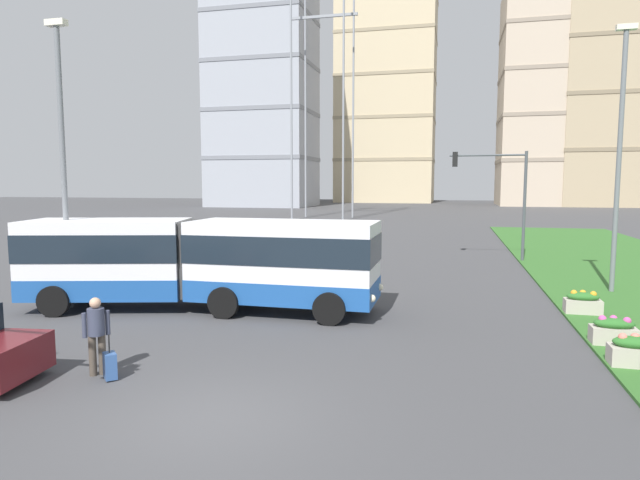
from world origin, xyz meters
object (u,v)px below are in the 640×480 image
at_px(pedestrian_crossing, 96,330).
at_px(flower_planter_3, 583,302).
at_px(apartment_tower_eastcentre, 613,72).
at_px(traffic_light_far_right, 499,186).
at_px(streetlight_median, 619,150).
at_px(apartment_tower_west, 263,91).
at_px(apartment_tower_centre, 543,98).
at_px(articulated_bus, 201,261).
at_px(flower_planter_1, 635,351).
at_px(car_silver_hatch, 274,243).
at_px(flower_planter_2, 614,331).
at_px(streetlight_left, 63,154).
at_px(rolling_suitcase, 110,365).
at_px(apartment_tower_westcentre, 387,81).

xyz_separation_m(pedestrian_crossing, flower_planter_3, (11.67, 8.40, -0.58)).
bearing_deg(apartment_tower_eastcentre, traffic_light_far_right, -107.69).
relative_size(traffic_light_far_right, streetlight_median, 0.59).
relative_size(apartment_tower_west, apartment_tower_eastcentre, 0.86).
height_order(traffic_light_far_right, apartment_tower_centre, apartment_tower_centre).
bearing_deg(articulated_bus, flower_planter_3, 10.11).
relative_size(flower_planter_1, streetlight_median, 0.11).
xyz_separation_m(car_silver_hatch, apartment_tower_centre, (26.23, 80.94, 19.43)).
distance_m(flower_planter_2, apartment_tower_centre, 98.45).
xyz_separation_m(streetlight_median, apartment_tower_centre, (10.04, 88.20, 14.72)).
relative_size(flower_planter_2, traffic_light_far_right, 0.19).
height_order(flower_planter_1, streetlight_left, streetlight_left).
height_order(flower_planter_1, apartment_tower_eastcentre, apartment_tower_eastcentre).
bearing_deg(articulated_bus, apartment_tower_eastcentre, 69.07).
distance_m(car_silver_hatch, streetlight_median, 18.35).
relative_size(articulated_bus, flower_planter_2, 10.90).
relative_size(rolling_suitcase, apartment_tower_centre, 0.02).
bearing_deg(car_silver_hatch, traffic_light_far_right, 3.63).
bearing_deg(apartment_tower_centre, apartment_tower_west, -162.03).
height_order(flower_planter_2, apartment_tower_west, apartment_tower_west).
bearing_deg(flower_planter_1, streetlight_left, 172.66).
xyz_separation_m(flower_planter_1, apartment_tower_west, (-38.25, 81.15, 20.41)).
xyz_separation_m(articulated_bus, flower_planter_3, (12.23, 2.18, -1.23)).
xyz_separation_m(articulated_bus, pedestrian_crossing, (0.56, -6.22, -0.65)).
distance_m(articulated_bus, flower_planter_3, 12.48).
relative_size(rolling_suitcase, apartment_tower_eastcentre, 0.02).
bearing_deg(streetlight_left, car_silver_hatch, 80.26).
xyz_separation_m(articulated_bus, apartment_tower_centre, (24.17, 94.47, 18.53)).
relative_size(articulated_bus, rolling_suitcase, 12.37).
relative_size(articulated_bus, apartment_tower_centre, 0.30).
bearing_deg(apartment_tower_centre, flower_planter_1, -96.99).
height_order(flower_planter_2, apartment_tower_centre, apartment_tower_centre).
height_order(car_silver_hatch, pedestrian_crossing, pedestrian_crossing).
bearing_deg(articulated_bus, apartment_tower_west, 108.40).
xyz_separation_m(car_silver_hatch, traffic_light_far_right, (12.56, 0.80, 3.34)).
distance_m(pedestrian_crossing, apartment_tower_centre, 105.19).
bearing_deg(traffic_light_far_right, pedestrian_crossing, -115.82).
height_order(rolling_suitcase, traffic_light_far_right, traffic_light_far_right).
distance_m(flower_planter_2, flower_planter_3, 3.42).
bearing_deg(apartment_tower_westcentre, flower_planter_1, -80.13).
distance_m(flower_planter_1, apartment_tower_centre, 100.13).
distance_m(car_silver_hatch, pedestrian_crossing, 19.93).
distance_m(flower_planter_1, apartment_tower_westcentre, 114.58).
bearing_deg(traffic_light_far_right, car_silver_hatch, -176.37).
relative_size(streetlight_median, apartment_tower_westcentre, 0.19).
relative_size(rolling_suitcase, streetlight_median, 0.10).
bearing_deg(articulated_bus, pedestrian_crossing, -84.86).
bearing_deg(streetlight_left, apartment_tower_centre, 73.24).
bearing_deg(flower_planter_1, flower_planter_3, 90.00).
bearing_deg(flower_planter_2, rolling_suitcase, -155.19).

